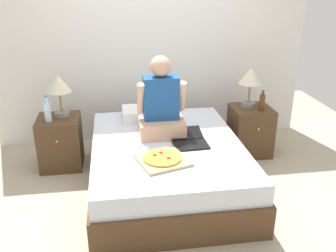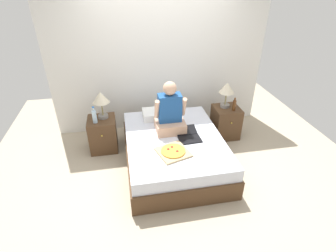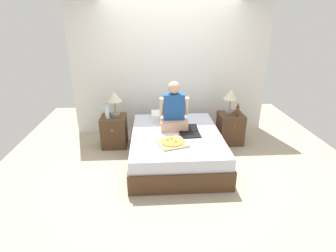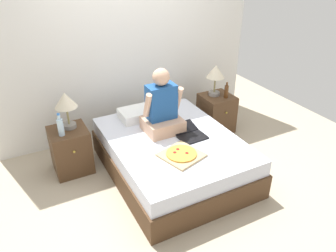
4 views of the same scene
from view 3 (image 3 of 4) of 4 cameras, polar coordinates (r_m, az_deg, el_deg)
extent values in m
plane|color=tan|center=(4.41, 1.71, -7.33)|extent=(5.79, 5.79, 0.00)
cube|color=silver|center=(5.20, 0.55, 12.05)|extent=(3.79, 0.12, 2.50)
cube|color=#4C331E|center=(4.33, 1.73, -5.60)|extent=(1.44, 1.87, 0.30)
cube|color=silver|center=(4.23, 1.77, -2.69)|extent=(1.40, 1.81, 0.19)
cube|color=#4C331E|center=(4.87, -11.61, -1.10)|extent=(0.44, 0.44, 0.56)
sphere|color=gold|center=(4.61, -12.08, -0.98)|extent=(0.03, 0.03, 0.03)
cylinder|color=gray|center=(4.80, -11.35, 2.51)|extent=(0.16, 0.16, 0.05)
cylinder|color=olive|center=(4.76, -11.47, 4.04)|extent=(0.02, 0.02, 0.22)
cone|color=beige|center=(4.70, -11.65, 6.35)|extent=(0.26, 0.26, 0.18)
cylinder|color=silver|center=(4.66, -13.08, 2.76)|extent=(0.07, 0.07, 0.20)
cylinder|color=silver|center=(4.62, -13.22, 4.28)|extent=(0.03, 0.03, 0.06)
cylinder|color=blue|center=(4.61, -13.26, 4.71)|extent=(0.04, 0.03, 0.02)
cube|color=#4C331E|center=(5.03, 13.37, -0.47)|extent=(0.44, 0.44, 0.56)
sphere|color=gold|center=(4.78, 14.26, -0.32)|extent=(0.03, 0.03, 0.03)
cylinder|color=gray|center=(4.96, 13.19, 3.00)|extent=(0.16, 0.16, 0.05)
cylinder|color=olive|center=(4.92, 13.33, 4.49)|extent=(0.02, 0.02, 0.22)
cone|color=beige|center=(4.86, 13.53, 6.73)|extent=(0.26, 0.26, 0.18)
cylinder|color=#512D14|center=(4.83, 14.88, 3.14)|extent=(0.06, 0.06, 0.18)
cylinder|color=#512D14|center=(4.80, 15.01, 4.44)|extent=(0.03, 0.03, 0.05)
cube|color=white|center=(4.76, -0.49, 2.28)|extent=(0.52, 0.34, 0.12)
cube|color=tan|center=(4.35, 1.26, 0.54)|extent=(0.44, 0.40, 0.16)
cube|color=#1E4C8C|center=(4.27, 1.26, 4.30)|extent=(0.34, 0.20, 0.42)
sphere|color=tan|center=(4.19, 1.29, 8.33)|extent=(0.20, 0.20, 0.20)
cylinder|color=tan|center=(4.21, -1.40, 4.31)|extent=(0.07, 0.18, 0.32)
cylinder|color=tan|center=(4.24, 4.02, 4.40)|extent=(0.07, 0.18, 0.32)
cube|color=black|center=(4.10, 4.87, -1.99)|extent=(0.33, 0.23, 0.02)
cube|color=black|center=(4.27, 4.37, -0.43)|extent=(0.32, 0.21, 0.06)
cube|color=tan|center=(3.83, 0.91, -3.70)|extent=(0.50, 0.50, 0.03)
cylinder|color=gold|center=(3.82, 0.91, -3.43)|extent=(0.33, 0.33, 0.02)
cylinder|color=maroon|center=(3.85, -0.03, -3.06)|extent=(0.04, 0.04, 0.00)
cylinder|color=maroon|center=(3.79, 1.70, -3.47)|extent=(0.04, 0.04, 0.00)
cylinder|color=maroon|center=(3.89, 0.82, -2.78)|extent=(0.04, 0.04, 0.00)
camera|label=1|loc=(0.65, -12.39, 3.56)|focal=40.00mm
camera|label=2|loc=(0.83, -42.51, 49.60)|focal=28.00mm
camera|label=4|loc=(1.53, -62.12, 22.55)|focal=35.00mm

